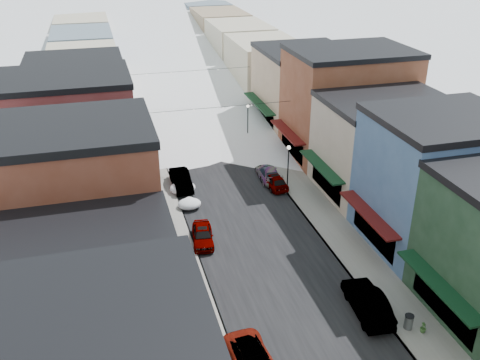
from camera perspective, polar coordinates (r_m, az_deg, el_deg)
road at (r=74.70m, az=-6.16°, el=7.79°), size 10.00×160.00×0.01m
sidewalk_left at (r=74.00m, az=-11.24°, el=7.32°), size 3.20×160.00×0.15m
sidewalk_right at (r=75.93m, az=-1.20°, el=8.29°), size 3.20×160.00×0.15m
curb_left at (r=74.11m, az=-10.04°, el=7.45°), size 0.10×160.00×0.15m
curb_right at (r=75.59m, az=-2.35°, el=8.20°), size 0.10×160.00×0.15m
bldg_l_cream at (r=29.25m, az=-16.68°, el=-14.14°), size 11.30×8.20×9.50m
bldg_l_brick_near at (r=35.11m, az=-17.85°, el=-4.05°), size 12.30×8.20×12.50m
bldg_l_grayblue at (r=43.43m, az=-16.71°, el=-0.54°), size 11.30×9.20×9.00m
bldg_l_brick_far at (r=51.41m, az=-17.99°, el=4.65°), size 13.30×9.20×11.00m
bldg_l_tan at (r=60.98m, az=-16.83°, el=7.58°), size 11.30×11.20×10.00m
bldg_r_blue at (r=43.29m, az=20.37°, el=-0.10°), size 11.30×9.20×10.50m
bldg_r_cream at (r=50.68m, az=15.10°, el=3.51°), size 12.30×9.20×9.00m
bldg_r_brick_far at (r=57.91m, az=11.35°, el=8.02°), size 13.30×9.20×11.50m
bldg_r_tan at (r=66.51m, az=6.74°, el=9.77°), size 11.30×11.20×9.50m
distant_blocks at (r=95.77m, az=-8.67°, el=14.16°), size 34.00×55.00×8.00m
overhead_cables at (r=61.11m, az=-4.42°, el=9.83°), size 16.40×15.04×0.04m
car_silver_sedan at (r=42.57m, az=-4.01°, el=-5.87°), size 2.15×4.21×1.37m
car_dark_hatch at (r=51.29m, az=-6.30°, el=0.01°), size 1.71×4.76×1.56m
car_silver_wagon at (r=65.75m, az=-8.50°, el=5.82°), size 2.47×5.46×1.55m
car_green_sedan at (r=36.41m, az=13.44°, el=-12.53°), size 2.24×5.29×1.70m
car_gray_suv at (r=51.20m, az=3.65°, el=-0.04°), size 1.94×4.20×1.39m
car_black_sedan at (r=52.65m, az=3.07°, el=0.72°), size 2.13×4.75×1.35m
car_lane_silver at (r=65.68m, az=-6.75°, el=5.98°), size 2.33×5.17×1.72m
car_lane_white at (r=74.97m, az=-5.03°, el=8.58°), size 3.30×6.26×1.68m
trash_can at (r=35.87m, az=17.55°, el=-14.21°), size 0.58×0.58×0.98m
streetlamp_near at (r=49.97m, az=5.17°, el=1.97°), size 0.36×0.36×4.31m
streetlamp_far at (r=61.47m, az=0.84°, el=6.67°), size 0.35×0.35×4.20m
planter_far at (r=35.96m, az=18.96°, el=-14.67°), size 0.53×0.53×0.68m
snow_pile_mid at (r=47.75m, az=-5.42°, el=-2.51°), size 2.07×2.47×0.88m
snow_pile_far at (r=50.44m, az=-6.14°, el=-0.82°), size 2.43×2.69×1.03m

